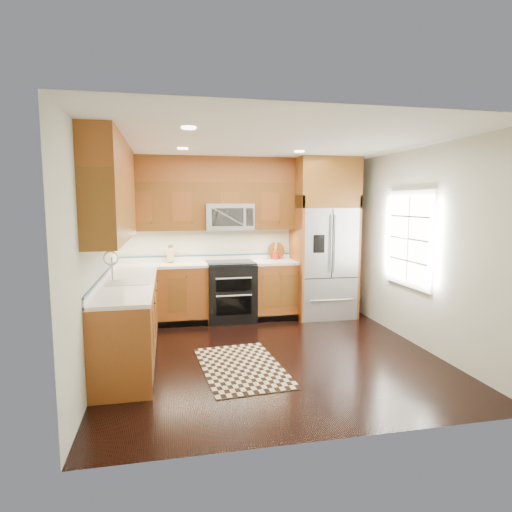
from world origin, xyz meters
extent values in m
plane|color=black|center=(0.00, 0.00, 0.00)|extent=(4.00, 4.00, 0.00)
cube|color=beige|center=(0.00, 2.00, 1.30)|extent=(4.00, 0.02, 2.60)
cube|color=beige|center=(-2.00, 0.00, 1.30)|extent=(0.02, 4.00, 2.60)
cube|color=beige|center=(2.00, 0.00, 1.30)|extent=(0.02, 4.00, 2.60)
cube|color=white|center=(1.98, 0.20, 1.40)|extent=(0.04, 1.10, 1.30)
cube|color=white|center=(1.97, 0.20, 1.40)|extent=(0.02, 0.95, 1.15)
cube|color=brown|center=(-1.31, 1.70, 0.45)|extent=(1.37, 0.60, 0.90)
cube|color=brown|center=(0.49, 1.70, 0.45)|extent=(0.72, 0.60, 0.90)
cube|color=brown|center=(-1.70, 0.20, 0.45)|extent=(0.60, 2.40, 0.90)
cube|color=white|center=(-0.57, 1.70, 0.92)|extent=(2.85, 0.62, 0.04)
cube|color=white|center=(-1.70, 0.20, 0.92)|extent=(0.62, 2.40, 0.04)
cube|color=brown|center=(-0.57, 1.83, 1.83)|extent=(2.85, 0.33, 0.75)
cube|color=brown|center=(-1.83, 0.20, 1.83)|extent=(0.33, 2.40, 0.75)
cube|color=brown|center=(-0.57, 1.83, 2.40)|extent=(2.85, 0.33, 0.40)
cube|color=brown|center=(-1.83, 0.20, 2.40)|extent=(0.33, 2.40, 0.40)
cube|color=black|center=(-0.25, 1.67, 0.46)|extent=(0.76, 0.64, 0.92)
cube|color=black|center=(-0.25, 1.67, 0.94)|extent=(0.76, 0.60, 0.02)
cube|color=black|center=(-0.25, 1.35, 0.62)|extent=(0.55, 0.01, 0.18)
cube|color=black|center=(-0.25, 1.35, 0.30)|extent=(0.55, 0.01, 0.28)
cylinder|color=#B2B2B7|center=(-0.25, 1.33, 0.74)|extent=(0.55, 0.02, 0.02)
cylinder|color=#B2B2B7|center=(-0.25, 1.33, 0.47)|extent=(0.55, 0.02, 0.02)
cube|color=#B2B2B7|center=(-0.25, 1.80, 1.66)|extent=(0.76, 0.40, 0.42)
cube|color=black|center=(-0.30, 1.60, 1.66)|extent=(0.50, 0.01, 0.28)
cube|color=#B2B2B7|center=(1.30, 1.63, 0.90)|extent=(0.90, 0.74, 1.80)
cube|color=black|center=(1.30, 1.26, 1.25)|extent=(0.01, 0.01, 1.08)
cube|color=black|center=(1.08, 1.25, 1.25)|extent=(0.18, 0.01, 0.28)
cube|color=brown|center=(0.83, 1.63, 1.00)|extent=(0.04, 0.74, 2.00)
cube|color=brown|center=(1.77, 1.63, 1.00)|extent=(0.04, 0.74, 2.00)
cube|color=brown|center=(1.30, 1.63, 2.20)|extent=(0.98, 0.74, 0.80)
cube|color=#B2B2B7|center=(-1.70, 0.20, 0.95)|extent=(0.50, 0.42, 0.02)
cylinder|color=#B2B2B7|center=(-1.90, 0.42, 1.08)|extent=(0.02, 0.02, 0.28)
torus|color=#B2B2B7|center=(-1.90, 0.34, 1.22)|extent=(0.18, 0.02, 0.18)
cube|color=black|center=(-0.43, -0.36, 0.01)|extent=(1.01, 1.55, 0.01)
cube|color=tan|center=(-1.18, 1.86, 1.05)|extent=(0.11, 0.15, 0.22)
cylinder|color=#AB2315|center=(0.54, 1.86, 1.01)|extent=(0.11, 0.11, 0.14)
cylinder|color=brown|center=(0.57, 1.94, 0.95)|extent=(0.30, 0.30, 0.02)
camera|label=1|loc=(-1.22, -5.02, 1.89)|focal=30.00mm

